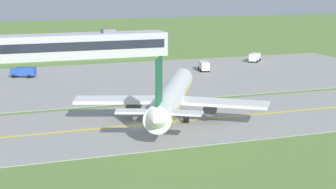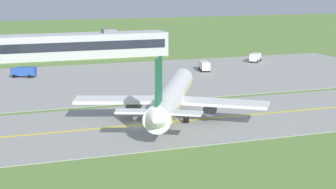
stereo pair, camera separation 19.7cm
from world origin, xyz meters
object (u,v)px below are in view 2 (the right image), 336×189
service_truck_baggage (24,71)px  service_truck_fuel (255,57)px  airplane_lead (172,97)px  service_truck_catering (204,65)px

service_truck_baggage → service_truck_fuel: same height
airplane_lead → service_truck_fuel: bearing=50.4°
airplane_lead → service_truck_baggage: bearing=111.1°
service_truck_baggage → service_truck_catering: 45.55m
service_truck_catering → service_truck_baggage: bearing=172.5°
airplane_lead → service_truck_fuel: size_ratio=6.31×
service_truck_fuel → service_truck_catering: (-20.32, -10.01, 0.00)m
airplane_lead → service_truck_catering: bearing=60.7°
service_truck_baggage → service_truck_fuel: 65.61m
airplane_lead → service_truck_baggage: (-19.74, 51.19, -2.60)m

